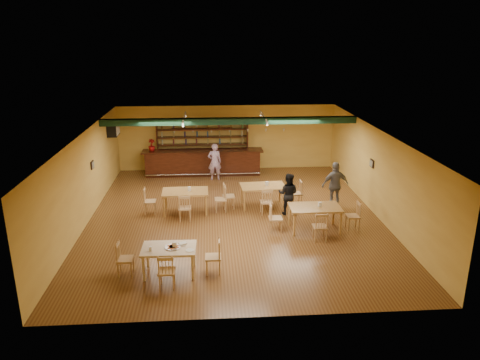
{
  "coord_description": "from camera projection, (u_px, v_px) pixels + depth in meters",
  "views": [
    {
      "loc": [
        -0.84,
        -14.86,
        6.14
      ],
      "look_at": [
        0.24,
        0.6,
        1.15
      ],
      "focal_mm": 34.21,
      "sensor_mm": 36.0,
      "label": 1
    }
  ],
  "objects": [
    {
      "name": "poinsettia",
      "position": [
        152.0,
        145.0,
        20.29
      ],
      "size": [
        0.38,
        0.38,
        0.54
      ],
      "primitive_type": "imported",
      "rotation": [
        0.0,
        0.0,
        0.35
      ],
      "color": "maroon",
      "rests_on": "bar_counter"
    },
    {
      "name": "dining_table_d",
      "position": [
        314.0,
        218.0,
        14.81
      ],
      "size": [
        1.65,
        0.99,
        0.82
      ],
      "primitive_type": "cube",
      "rotation": [
        0.0,
        0.0,
        -0.0
      ],
      "color": "#AB7A3C",
      "rests_on": "ground"
    },
    {
      "name": "bar_counter",
      "position": [
        203.0,
        162.0,
        20.69
      ],
      "size": [
        5.41,
        0.85,
        1.13
      ],
      "primitive_type": "cube",
      "color": "black",
      "rests_on": "ground"
    },
    {
      "name": "parmesan_shaker",
      "position": [
        150.0,
        249.0,
        11.83
      ],
      "size": [
        0.08,
        0.08,
        0.11
      ],
      "primitive_type": "cylinder",
      "rotation": [
        0.0,
        0.0,
        -0.02
      ],
      "color": "#EAE5C6",
      "rests_on": "near_table"
    },
    {
      "name": "napkin_stack",
      "position": [
        183.0,
        243.0,
        12.23
      ],
      "size": [
        0.24,
        0.21,
        0.03
      ],
      "primitive_type": "cube",
      "rotation": [
        0.0,
        0.0,
        0.34
      ],
      "color": "white",
      "rests_on": "near_table"
    },
    {
      "name": "patron_bar",
      "position": [
        215.0,
        162.0,
        19.87
      ],
      "size": [
        0.62,
        0.43,
        1.62
      ],
      "primitive_type": "imported",
      "rotation": [
        0.0,
        0.0,
        3.22
      ],
      "color": "#854CA5",
      "rests_on": "ground"
    },
    {
      "name": "patron_right_a",
      "position": [
        288.0,
        194.0,
        16.06
      ],
      "size": [
        0.89,
        0.79,
        1.5
      ],
      "primitive_type": "imported",
      "rotation": [
        0.0,
        0.0,
        2.78
      ],
      "color": "black",
      "rests_on": "ground"
    },
    {
      "name": "picture_right",
      "position": [
        372.0,
        163.0,
        16.34
      ],
      "size": [
        0.04,
        0.34,
        0.28
      ],
      "primitive_type": "cube",
      "color": "black",
      "rests_on": "wall_right"
    },
    {
      "name": "dining_table_b",
      "position": [
        263.0,
        196.0,
        16.88
      ],
      "size": [
        1.68,
        1.06,
        0.81
      ],
      "primitive_type": "cube",
      "rotation": [
        0.0,
        0.0,
        0.05
      ],
      "color": "#AB7A3C",
      "rests_on": "ground"
    },
    {
      "name": "dining_table_a",
      "position": [
        185.0,
        202.0,
        16.32
      ],
      "size": [
        1.63,
        1.0,
        0.81
      ],
      "primitive_type": "cube",
      "rotation": [
        0.0,
        0.0,
        0.02
      ],
      "color": "#AB7A3C",
      "rests_on": "ground"
    },
    {
      "name": "track_rail_right",
      "position": [
        264.0,
        116.0,
        18.47
      ],
      "size": [
        0.05,
        2.5,
        0.05
      ],
      "primitive_type": "cube",
      "color": "white",
      "rests_on": "ceiling"
    },
    {
      "name": "floor",
      "position": [
        234.0,
        216.0,
        16.05
      ],
      "size": [
        12.0,
        12.0,
        0.0
      ],
      "primitive_type": "plane",
      "color": "brown",
      "rests_on": "ground"
    },
    {
      "name": "pizza_server",
      "position": [
        179.0,
        246.0,
        12.08
      ],
      "size": [
        0.32,
        0.1,
        0.0
      ],
      "primitive_type": "cube",
      "rotation": [
        0.0,
        0.0,
        -0.04
      ],
      "color": "silver",
      "rests_on": "pizza_tray"
    },
    {
      "name": "near_table",
      "position": [
        169.0,
        261.0,
        12.14
      ],
      "size": [
        1.43,
        0.94,
        0.76
      ],
      "primitive_type": "cube",
      "rotation": [
        0.0,
        0.0,
        -0.02
      ],
      "color": "beige",
      "rests_on": "ground"
    },
    {
      "name": "side_plate",
      "position": [
        190.0,
        250.0,
        11.86
      ],
      "size": [
        0.22,
        0.22,
        0.01
      ],
      "primitive_type": "cylinder",
      "rotation": [
        0.0,
        0.0,
        -0.02
      ],
      "color": "white",
      "rests_on": "near_table"
    },
    {
      "name": "ac_unit",
      "position": [
        113.0,
        129.0,
        19.0
      ],
      "size": [
        0.34,
        0.7,
        0.48
      ],
      "primitive_type": "cube",
      "color": "white",
      "rests_on": "wall_left"
    },
    {
      "name": "ceiling_beam",
      "position": [
        230.0,
        121.0,
        17.83
      ],
      "size": [
        10.0,
        0.3,
        0.25
      ],
      "primitive_type": "cube",
      "color": "black",
      "rests_on": "ceiling"
    },
    {
      "name": "patron_right_b",
      "position": [
        335.0,
        185.0,
        16.66
      ],
      "size": [
        1.06,
        0.55,
        1.72
      ],
      "primitive_type": "imported",
      "rotation": [
        0.0,
        0.0,
        3.28
      ],
      "color": "slate",
      "rests_on": "ground"
    },
    {
      "name": "picture_left",
      "position": [
        92.0,
        165.0,
        16.15
      ],
      "size": [
        0.04,
        0.34,
        0.28
      ],
      "primitive_type": "cube",
      "color": "black",
      "rests_on": "wall_left"
    },
    {
      "name": "back_bar_hutch",
      "position": [
        203.0,
        147.0,
        21.12
      ],
      "size": [
        4.18,
        0.4,
        2.28
      ],
      "primitive_type": "cube",
      "color": "black",
      "rests_on": "ground"
    },
    {
      "name": "pizza_tray",
      "position": [
        173.0,
        247.0,
        12.03
      ],
      "size": [
        0.41,
        0.41,
        0.01
      ],
      "primitive_type": "cylinder",
      "rotation": [
        0.0,
        0.0,
        -0.01
      ],
      "color": "silver",
      "rests_on": "near_table"
    },
    {
      "name": "track_rail_left",
      "position": [
        184.0,
        117.0,
        18.26
      ],
      "size": [
        0.05,
        2.5,
        0.05
      ],
      "primitive_type": "cube",
      "color": "white",
      "rests_on": "ceiling"
    }
  ]
}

